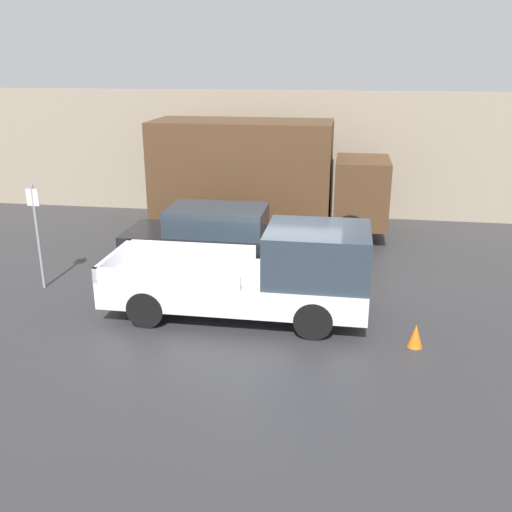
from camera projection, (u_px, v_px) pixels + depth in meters
ground_plane at (282, 308)px, 12.79m from camera, size 60.00×60.00×0.00m
building_wall at (310, 155)px, 19.78m from camera, size 28.00×0.15×4.31m
pickup_truck at (264, 275)px, 12.14m from camera, size 5.59×2.06×2.02m
car at (214, 238)px, 15.00m from camera, size 4.59×1.88×1.67m
delivery_truck at (261, 175)px, 17.69m from camera, size 7.23×2.37×3.54m
parking_sign at (37, 231)px, 13.50m from camera, size 0.30×0.07×2.56m
newspaper_box at (239, 200)px, 20.38m from camera, size 0.45×0.40×1.05m
traffic_cone at (416, 336)px, 11.01m from camera, size 0.29×0.29×0.47m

